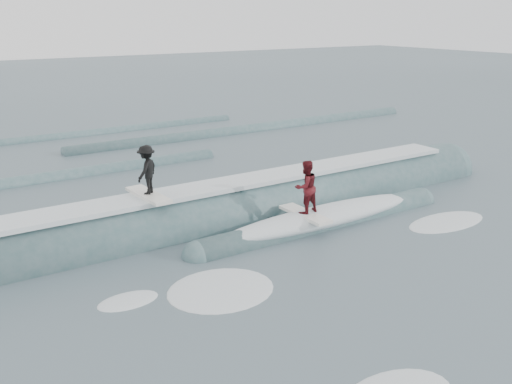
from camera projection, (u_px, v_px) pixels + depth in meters
ground at (371, 287)px, 14.04m from camera, size 160.00×160.00×0.00m
breaking_wave at (249, 216)px, 18.85m from camera, size 22.84×3.95×2.35m
surfer_black at (147, 173)px, 16.70m from camera, size 1.07×2.03×1.56m
surfer_red at (306, 190)px, 17.35m from camera, size 0.84×2.00×1.75m
whitewater at (327, 282)px, 14.32m from camera, size 12.77×7.35×0.10m
far_swells at (128, 148)px, 28.39m from camera, size 38.26×8.65×0.80m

